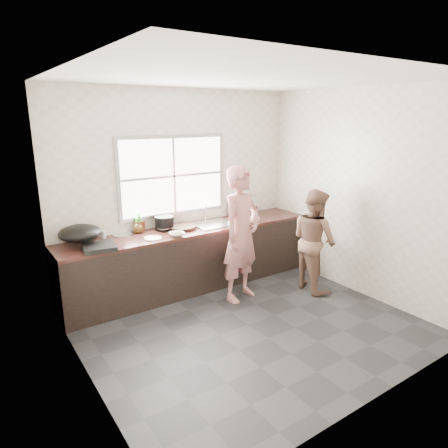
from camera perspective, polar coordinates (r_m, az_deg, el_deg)
floor at (r=4.78m, az=3.50°, el=-14.22°), size 3.60×3.20×0.01m
ceiling at (r=4.18m, az=4.14°, el=20.18°), size 3.60×3.20×0.01m
wall_back at (r=5.60m, az=-6.38°, el=4.93°), size 3.60×0.01×2.70m
wall_left at (r=3.51m, az=-20.19°, el=-2.18°), size 0.01×3.20×2.70m
wall_right at (r=5.55m, az=18.69°, el=4.13°), size 0.01×3.20×2.70m
wall_front at (r=3.22m, az=21.66°, el=-3.82°), size 3.60×0.01×2.70m
cabinet at (r=5.58m, az=-4.57°, el=-5.07°), size 3.60×0.62×0.82m
countertop at (r=5.45m, az=-4.66°, el=-0.83°), size 3.60×0.64×0.04m
sink at (r=5.62m, az=-1.57°, el=-0.03°), size 0.55×0.45×0.02m
faucet at (r=5.74m, az=-2.65°, el=1.80°), size 0.02×0.02×0.30m
window_frame at (r=5.51m, az=-7.29°, el=6.84°), size 1.60×0.05×1.10m
window_glazing at (r=5.49m, az=-7.17°, el=6.82°), size 1.50×0.01×1.00m
woman at (r=5.13m, az=2.48°, el=-2.10°), size 0.68×0.55×1.63m
person_side at (r=5.58m, az=12.75°, el=-2.25°), size 0.62×0.75×1.41m
cutting_board at (r=5.45m, az=-5.99°, el=-0.44°), size 0.46×0.46×0.04m
cleaver at (r=5.34m, az=-8.29°, el=-0.55°), size 0.22×0.13×0.01m
bowl_mince at (r=5.11m, az=-6.74°, el=-1.46°), size 0.23×0.23×0.05m
bowl_crabs at (r=5.74m, az=4.02°, el=0.51°), size 0.23×0.23×0.05m
bowl_held at (r=5.55m, az=1.39°, el=0.11°), size 0.22×0.22×0.07m
black_pot at (r=5.41m, az=-8.51°, el=0.15°), size 0.26×0.26×0.18m
plate_food at (r=5.04m, az=-10.13°, el=-2.02°), size 0.24×0.24×0.02m
bottle_green at (r=5.33m, az=-12.07°, el=0.28°), size 0.14×0.14×0.27m
bottle_brown_tall at (r=5.35m, az=-11.98°, el=-0.08°), size 0.11×0.11×0.20m
bottle_brown_short at (r=5.32m, az=-12.19°, el=-0.42°), size 0.16×0.16×0.16m
glass_jar at (r=5.21m, az=-16.84°, el=-1.44°), size 0.09×0.09×0.10m
burner at (r=4.80m, az=-17.40°, el=-3.16°), size 0.41×0.41×0.05m
wok at (r=4.97m, az=-19.90°, el=-1.23°), size 0.51×0.51×0.19m
dish_rack at (r=6.08m, az=2.70°, el=2.52°), size 0.45×0.37×0.29m
pot_lid_left at (r=4.75m, az=-17.88°, el=-3.64°), size 0.28×0.28×0.01m
pot_lid_right at (r=5.29m, az=-14.29°, el=-1.46°), size 0.32×0.32×0.01m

